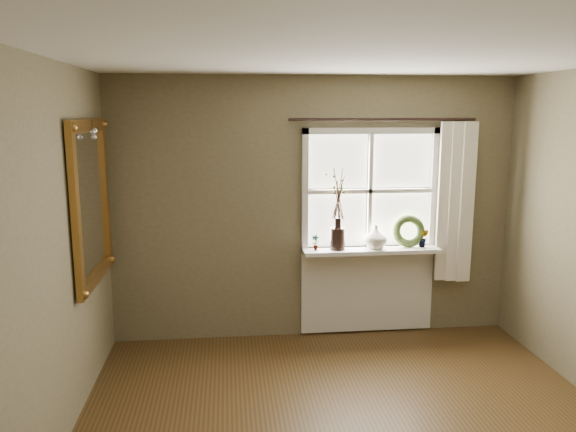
{
  "coord_description": "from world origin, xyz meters",
  "views": [
    {
      "loc": [
        -0.86,
        -3.16,
        2.26
      ],
      "look_at": [
        -0.34,
        1.55,
        1.37
      ],
      "focal_mm": 35.0,
      "sensor_mm": 36.0,
      "label": 1
    }
  ],
  "objects_px": {
    "cream_vase": "(376,237)",
    "gilt_mirror": "(91,202)",
    "dark_jug": "(338,239)",
    "wreath": "(409,234)"
  },
  "relations": [
    {
      "from": "cream_vase",
      "to": "gilt_mirror",
      "type": "xyz_separation_m",
      "value": [
        -2.56,
        -0.61,
        0.49
      ]
    },
    {
      "from": "dark_jug",
      "to": "wreath",
      "type": "height_order",
      "value": "wreath"
    },
    {
      "from": "dark_jug",
      "to": "cream_vase",
      "type": "relative_size",
      "value": 0.91
    },
    {
      "from": "wreath",
      "to": "gilt_mirror",
      "type": "height_order",
      "value": "gilt_mirror"
    },
    {
      "from": "dark_jug",
      "to": "gilt_mirror",
      "type": "bearing_deg",
      "value": -164.41
    },
    {
      "from": "gilt_mirror",
      "to": "dark_jug",
      "type": "bearing_deg",
      "value": 15.59
    },
    {
      "from": "cream_vase",
      "to": "wreath",
      "type": "xyz_separation_m",
      "value": [
        0.35,
        0.04,
        0.0
      ]
    },
    {
      "from": "wreath",
      "to": "gilt_mirror",
      "type": "xyz_separation_m",
      "value": [
        -2.91,
        -0.65,
        0.49
      ]
    },
    {
      "from": "cream_vase",
      "to": "wreath",
      "type": "distance_m",
      "value": 0.35
    },
    {
      "from": "cream_vase",
      "to": "gilt_mirror",
      "type": "distance_m",
      "value": 2.67
    }
  ]
}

